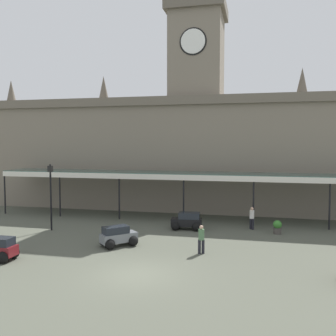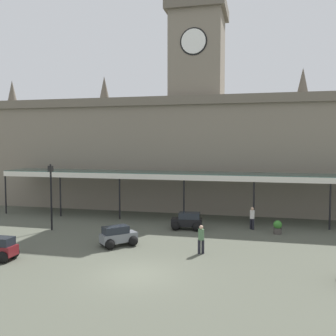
% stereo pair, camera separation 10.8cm
% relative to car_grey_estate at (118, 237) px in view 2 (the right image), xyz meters
% --- Properties ---
extents(ground_plane, '(140.00, 140.00, 0.00)m').
position_rel_car_grey_estate_xyz_m(ground_plane, '(2.68, -4.57, -0.56)').
color(ground_plane, '#4D5043').
extents(station_building, '(42.79, 6.54, 19.47)m').
position_rel_car_grey_estate_xyz_m(station_building, '(2.68, 14.51, 5.47)').
color(station_building, slate).
rests_on(station_building, ground).
extents(entrance_canopy, '(33.10, 3.26, 3.93)m').
position_rel_car_grey_estate_xyz_m(entrance_canopy, '(2.68, 9.02, 3.22)').
color(entrance_canopy, '#38564C').
rests_on(entrance_canopy, ground).
extents(car_grey_estate, '(2.38, 2.37, 1.27)m').
position_rel_car_grey_estate_xyz_m(car_grey_estate, '(0.00, 0.00, 0.00)').
color(car_grey_estate, slate).
rests_on(car_grey_estate, ground).
extents(car_black_estate, '(2.31, 1.65, 1.27)m').
position_rel_car_grey_estate_xyz_m(car_black_estate, '(3.39, 5.38, 0.00)').
color(car_black_estate, black).
rests_on(car_black_estate, ground).
extents(pedestrian_near_entrance, '(0.34, 0.34, 1.67)m').
position_rel_car_grey_estate_xyz_m(pedestrian_near_entrance, '(8.07, 6.49, 0.34)').
color(pedestrian_near_entrance, black).
rests_on(pedestrian_near_entrance, ground).
extents(pedestrian_crossing_forecourt, '(0.37, 0.34, 1.67)m').
position_rel_car_grey_estate_xyz_m(pedestrian_crossing_forecourt, '(5.26, -0.40, 0.34)').
color(pedestrian_crossing_forecourt, black).
rests_on(pedestrian_crossing_forecourt, ground).
extents(victorian_lamppost, '(0.30, 0.30, 4.89)m').
position_rel_car_grey_estate_xyz_m(victorian_lamppost, '(-6.29, 2.88, 2.47)').
color(victorian_lamppost, black).
rests_on(victorian_lamppost, ground).
extents(planter_by_canopy, '(0.60, 0.60, 0.96)m').
position_rel_car_grey_estate_xyz_m(planter_by_canopy, '(9.85, 5.54, -0.07)').
color(planter_by_canopy, '#47423D').
rests_on(planter_by_canopy, ground).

